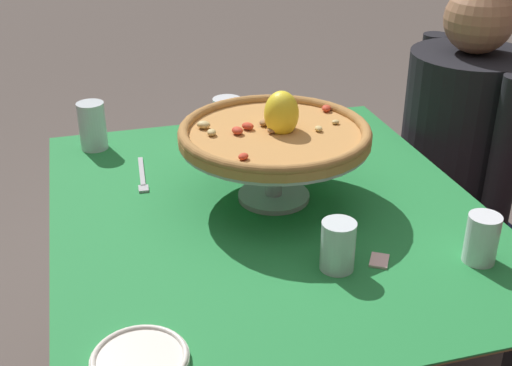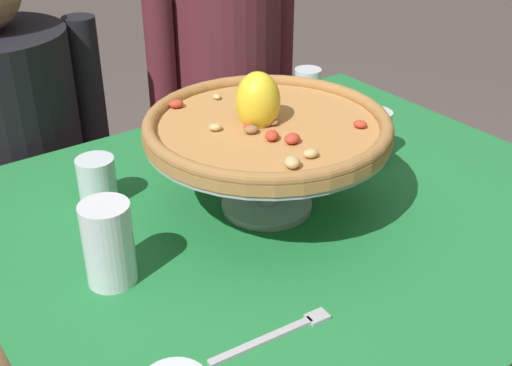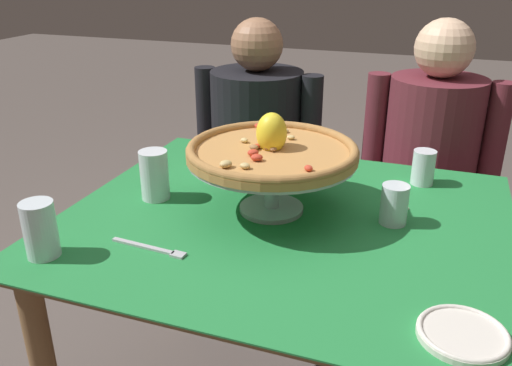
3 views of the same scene
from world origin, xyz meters
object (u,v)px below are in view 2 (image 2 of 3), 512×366
at_px(pizza, 267,124).
at_px(dinner_fork, 278,334).
at_px(pizza_stand, 267,152).
at_px(water_glass_side_right, 374,137).
at_px(water_glass_side_left, 109,248).
at_px(water_glass_back_right, 307,92).
at_px(water_glass_back_left, 98,184).
at_px(sugar_packet, 345,140).
at_px(diner_left, 17,188).
at_px(diner_right, 226,122).

relative_size(pizza, dinner_fork, 2.24).
height_order(pizza_stand, water_glass_side_right, pizza_stand).
relative_size(water_glass_side_right, dinner_fork, 0.53).
bearing_deg(pizza_stand, water_glass_side_left, -174.12).
xyz_separation_m(pizza_stand, water_glass_back_right, (0.36, 0.32, -0.07)).
height_order(pizza, water_glass_back_left, pizza).
relative_size(pizza_stand, water_glass_back_right, 4.19).
xyz_separation_m(sugar_packet, diner_left, (-0.59, 0.55, -0.18)).
bearing_deg(water_glass_back_left, diner_left, 94.37).
xyz_separation_m(pizza_stand, sugar_packet, (0.31, 0.13, -0.11)).
height_order(sugar_packet, diner_left, diner_left).
bearing_deg(pizza_stand, diner_left, 112.68).
bearing_deg(pizza_stand, dinner_fork, -124.00).
distance_m(water_glass_side_right, water_glass_side_left, 0.64).
xyz_separation_m(water_glass_back_right, sugar_packet, (-0.05, -0.19, -0.04)).
relative_size(water_glass_back_left, water_glass_side_left, 0.66).
height_order(water_glass_back_right, diner_left, diner_left).
bearing_deg(pizza, water_glass_side_right, 6.32).
distance_m(water_glass_back_right, water_glass_side_right, 0.29).
relative_size(pizza, water_glass_side_left, 3.17).
distance_m(sugar_packet, diner_right, 0.61).
distance_m(pizza_stand, pizza, 0.05).
bearing_deg(pizza_stand, diner_right, 62.29).
xyz_separation_m(water_glass_back_right, diner_right, (0.01, 0.39, -0.22)).
distance_m(water_glass_back_right, diner_left, 0.77).
bearing_deg(water_glass_back_left, sugar_packet, -7.53).
relative_size(water_glass_side_right, sugar_packet, 2.05).
bearing_deg(diner_right, water_glass_back_right, -91.34).
bearing_deg(pizza, dinner_fork, -123.79).
xyz_separation_m(pizza, water_glass_back_left, (-0.24, 0.20, -0.13)).
height_order(water_glass_back_right, water_glass_side_left, water_glass_side_left).
distance_m(water_glass_side_left, sugar_packet, 0.66).
distance_m(pizza_stand, diner_left, 0.79).
bearing_deg(diner_left, water_glass_back_left, -85.63).
bearing_deg(diner_right, dinner_fork, -119.61).
xyz_separation_m(pizza, diner_left, (-0.28, 0.67, -0.35)).
bearing_deg(water_glass_side_left, water_glass_back_left, 70.77).
bearing_deg(sugar_packet, water_glass_side_right, -91.77).
relative_size(sugar_packet, diner_right, 0.04).
bearing_deg(water_glass_back_right, dinner_fork, -132.51).
bearing_deg(water_glass_side_left, diner_left, 86.35).
bearing_deg(pizza, pizza_stand, -49.28).
distance_m(pizza, sugar_packet, 0.38).
xyz_separation_m(water_glass_side_right, water_glass_back_left, (-0.55, 0.16, -0.00)).
height_order(pizza_stand, pizza, pizza).
relative_size(diner_left, diner_right, 0.98).
bearing_deg(water_glass_side_right, sugar_packet, 88.23).
bearing_deg(water_glass_side_right, diner_left, 132.83).
relative_size(dinner_fork, diner_right, 0.17).
relative_size(pizza, water_glass_back_right, 4.25).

